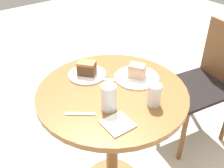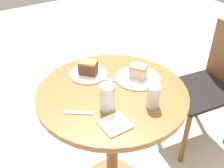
{
  "view_description": "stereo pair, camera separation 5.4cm",
  "coord_description": "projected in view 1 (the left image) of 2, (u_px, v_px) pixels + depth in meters",
  "views": [
    {
      "loc": [
        0.88,
        -0.66,
        1.57
      ],
      "look_at": [
        0.0,
        0.0,
        0.82
      ],
      "focal_mm": 42.0,
      "sensor_mm": 36.0,
      "label": 1
    },
    {
      "loc": [
        0.91,
        -0.62,
        1.57
      ],
      "look_at": [
        0.0,
        0.0,
        0.82
      ],
      "focal_mm": 42.0,
      "sensor_mm": 36.0,
      "label": 2
    }
  ],
  "objects": [
    {
      "name": "table",
      "position": [
        112.0,
        114.0,
        1.45
      ],
      "size": [
        0.79,
        0.79,
        0.78
      ],
      "color": "brown",
      "rests_on": "ground_plane"
    },
    {
      "name": "chair",
      "position": [
        203.0,
        83.0,
        1.93
      ],
      "size": [
        0.48,
        0.54,
        0.91
      ],
      "rotation": [
        0.0,
        0.0,
        -0.18
      ],
      "color": "brown",
      "rests_on": "ground_plane"
    },
    {
      "name": "plate_near",
      "position": [
        137.0,
        77.0,
        1.45
      ],
      "size": [
        0.25,
        0.25,
        0.01
      ],
      "color": "white",
      "rests_on": "table"
    },
    {
      "name": "plate_far",
      "position": [
        87.0,
        74.0,
        1.47
      ],
      "size": [
        0.21,
        0.21,
        0.01
      ],
      "color": "white",
      "rests_on": "table"
    },
    {
      "name": "cake_slice_near",
      "position": [
        137.0,
        71.0,
        1.43
      ],
      "size": [
        0.11,
        0.1,
        0.07
      ],
      "rotation": [
        0.0,
        0.0,
        2.14
      ],
      "color": "beige",
      "rests_on": "plate_near"
    },
    {
      "name": "cake_slice_far",
      "position": [
        87.0,
        68.0,
        1.45
      ],
      "size": [
        0.12,
        0.11,
        0.08
      ],
      "rotation": [
        0.0,
        0.0,
        5.42
      ],
      "color": "brown",
      "rests_on": "plate_far"
    },
    {
      "name": "glass_lemonade",
      "position": [
        154.0,
        96.0,
        1.24
      ],
      "size": [
        0.07,
        0.07,
        0.11
      ],
      "color": "beige",
      "rests_on": "table"
    },
    {
      "name": "glass_water",
      "position": [
        109.0,
        99.0,
        1.2
      ],
      "size": [
        0.07,
        0.07,
        0.13
      ],
      "color": "silver",
      "rests_on": "table"
    },
    {
      "name": "napkin_stack",
      "position": [
        118.0,
        124.0,
        1.14
      ],
      "size": [
        0.12,
        0.12,
        0.01
      ],
      "rotation": [
        0.0,
        0.0,
        -0.03
      ],
      "color": "white",
      "rests_on": "table"
    },
    {
      "name": "fork",
      "position": [
        111.0,
        80.0,
        1.43
      ],
      "size": [
        0.12,
        0.12,
        0.0
      ],
      "rotation": [
        0.0,
        0.0,
        0.82
      ],
      "color": "silver",
      "rests_on": "table"
    },
    {
      "name": "spoon",
      "position": [
        80.0,
        114.0,
        1.2
      ],
      "size": [
        0.1,
        0.12,
        0.0
      ],
      "rotation": [
        0.0,
        0.0,
        0.9
      ],
      "color": "silver",
      "rests_on": "table"
    }
  ]
}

